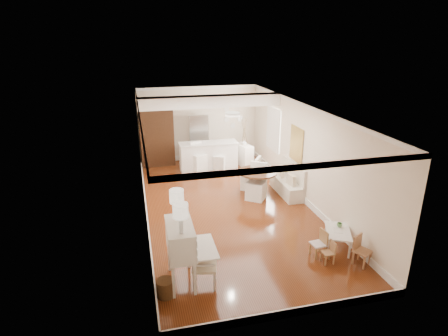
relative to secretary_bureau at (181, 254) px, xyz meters
name	(u,v)px	position (x,y,z in m)	size (l,w,h in m)	color
room	(226,136)	(1.74, 3.39, 1.35)	(9.00, 9.04, 2.82)	brown
secretary_bureau	(181,254)	(0.00, 0.00, 0.00)	(0.99, 1.01, 1.26)	silver
gustavian_armchair	(204,265)	(0.42, -0.19, -0.20)	(0.50, 0.50, 0.87)	beige
wicker_basket	(165,288)	(-0.35, -0.35, -0.46)	(0.33, 0.33, 0.33)	#4B2F17
kids_table	(337,239)	(3.60, 0.41, -0.41)	(0.53, 0.88, 0.44)	silver
kids_chair_a	(328,252)	(3.10, -0.08, -0.38)	(0.24, 0.24, 0.50)	#9E7047
kids_chair_b	(318,244)	(3.02, 0.20, -0.32)	(0.30, 0.30, 0.61)	#A57C4B
kids_chair_c	(362,251)	(3.76, -0.32, -0.30)	(0.32, 0.32, 0.66)	#B27951
banquette	(287,178)	(3.69, 3.56, -0.14)	(0.52, 1.60, 0.98)	silver
dining_table	(257,184)	(2.76, 3.60, -0.23)	(1.17, 1.17, 0.80)	#4B2B18
slip_chair_near	(256,182)	(2.66, 3.42, -0.09)	(0.51, 0.53, 1.08)	white
slip_chair_far	(251,173)	(2.74, 4.19, -0.11)	(0.50, 0.52, 1.05)	white
breakfast_counter	(209,157)	(1.80, 6.16, -0.12)	(2.05, 0.65, 1.03)	white
bar_stool_left	(199,158)	(1.41, 5.94, -0.08)	(0.44, 0.44, 1.11)	white
bar_stool_right	(219,159)	(2.14, 5.92, -0.15)	(0.38, 0.38, 0.96)	white
pantry_cabinet	(157,135)	(0.10, 7.24, 0.52)	(1.20, 0.60, 2.30)	#381E11
fridge	(208,138)	(2.00, 7.21, 0.27)	(0.75, 0.65, 1.80)	silver
sideboard	(244,155)	(3.18, 6.40, -0.24)	(0.37, 0.83, 0.79)	white
pencil_cup	(339,225)	(3.71, 0.56, -0.14)	(0.12, 0.12, 0.10)	#6AA761
branch_vase	(244,142)	(3.19, 6.44, 0.24)	(0.16, 0.16, 0.17)	white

